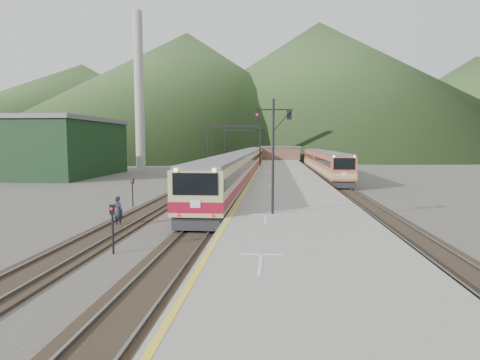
# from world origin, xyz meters

# --- Properties ---
(ground) EXTENTS (400.00, 400.00, 0.00)m
(ground) POSITION_xyz_m (0.00, 0.00, 0.00)
(ground) COLOR #47423D
(ground) RESTS_ON ground
(track_main) EXTENTS (2.60, 200.00, 0.23)m
(track_main) POSITION_xyz_m (0.00, 40.00, 0.07)
(track_main) COLOR black
(track_main) RESTS_ON ground
(track_far) EXTENTS (2.60, 200.00, 0.23)m
(track_far) POSITION_xyz_m (-5.00, 40.00, 0.07)
(track_far) COLOR black
(track_far) RESTS_ON ground
(track_second) EXTENTS (2.60, 200.00, 0.23)m
(track_second) POSITION_xyz_m (11.50, 40.00, 0.07)
(track_second) COLOR black
(track_second) RESTS_ON ground
(platform) EXTENTS (8.00, 100.00, 1.00)m
(platform) POSITION_xyz_m (5.60, 38.00, 0.50)
(platform) COLOR gray
(platform) RESTS_ON ground
(gantry_near) EXTENTS (9.55, 0.25, 8.00)m
(gantry_near) POSITION_xyz_m (-2.85, 55.00, 5.59)
(gantry_near) COLOR black
(gantry_near) RESTS_ON ground
(gantry_far) EXTENTS (9.55, 0.25, 8.00)m
(gantry_far) POSITION_xyz_m (-2.85, 80.00, 5.59)
(gantry_far) COLOR black
(gantry_far) RESTS_ON ground
(warehouse) EXTENTS (14.50, 20.50, 8.60)m
(warehouse) POSITION_xyz_m (-28.00, 42.00, 4.32)
(warehouse) COLOR black
(warehouse) RESTS_ON ground
(smokestack) EXTENTS (1.80, 1.80, 30.00)m
(smokestack) POSITION_xyz_m (-22.00, 62.00, 15.00)
(smokestack) COLOR #9E998E
(smokestack) RESTS_ON ground
(station_shed) EXTENTS (9.40, 4.40, 3.10)m
(station_shed) POSITION_xyz_m (5.60, 78.00, 2.57)
(station_shed) COLOR brown
(station_shed) RESTS_ON platform
(hill_a) EXTENTS (180.00, 180.00, 60.00)m
(hill_a) POSITION_xyz_m (-40.00, 190.00, 30.00)
(hill_a) COLOR #2A4720
(hill_a) RESTS_ON ground
(hill_b) EXTENTS (220.00, 220.00, 75.00)m
(hill_b) POSITION_xyz_m (30.00, 230.00, 37.50)
(hill_b) COLOR #2A4720
(hill_b) RESTS_ON ground
(hill_c) EXTENTS (160.00, 160.00, 50.00)m
(hill_c) POSITION_xyz_m (110.00, 210.00, 25.00)
(hill_c) COLOR #2A4720
(hill_c) RESTS_ON ground
(hill_d) EXTENTS (200.00, 200.00, 55.00)m
(hill_d) POSITION_xyz_m (-120.00, 240.00, 27.50)
(hill_d) COLOR #2A4720
(hill_d) RESTS_ON ground
(main_train) EXTENTS (3.04, 83.17, 3.71)m
(main_train) POSITION_xyz_m (0.00, 47.68, 2.08)
(main_train) COLOR tan
(main_train) RESTS_ON track_main
(second_train) EXTENTS (2.69, 36.63, 3.28)m
(second_train) POSITION_xyz_m (11.50, 45.50, 1.87)
(second_train) COLOR #C15834
(second_train) RESTS_ON track_second
(signal_mast) EXTENTS (2.18, 0.52, 6.49)m
(signal_mast) POSITION_xyz_m (4.17, 7.57, 4.98)
(signal_mast) COLOR black
(signal_mast) RESTS_ON platform
(short_signal_a) EXTENTS (0.25, 0.21, 2.27)m
(short_signal_a) POSITION_xyz_m (-3.03, 2.20, 1.46)
(short_signal_a) COLOR black
(short_signal_a) RESTS_ON ground
(short_signal_b) EXTENTS (0.23, 0.17, 2.27)m
(short_signal_b) POSITION_xyz_m (-2.83, 25.42, 1.46)
(short_signal_b) COLOR black
(short_signal_b) RESTS_ON ground
(short_signal_c) EXTENTS (0.25, 0.21, 2.27)m
(short_signal_c) POSITION_xyz_m (-6.74, 15.03, 1.46)
(short_signal_c) COLOR black
(short_signal_c) RESTS_ON ground
(worker) EXTENTS (0.79, 0.67, 1.85)m
(worker) POSITION_xyz_m (-5.15, 8.12, 0.92)
(worker) COLOR #1D232E
(worker) RESTS_ON ground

